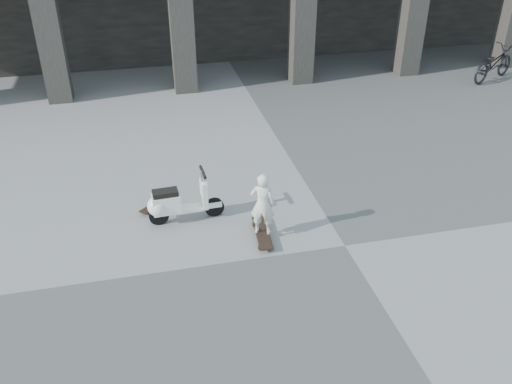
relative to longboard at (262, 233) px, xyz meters
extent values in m
plane|color=#4D4D4B|center=(1.35, -0.59, -0.08)|extent=(90.00, 90.00, 0.00)
cube|color=#2D2A25|center=(-4.01, 7.91, 1.92)|extent=(0.65, 0.65, 4.00)
cube|color=#2D2A25|center=(-0.44, 7.91, 1.92)|extent=(0.65, 0.65, 4.00)
cube|color=#2D2A25|center=(3.13, 7.91, 1.92)|extent=(0.65, 0.65, 4.00)
cube|color=#2D2A25|center=(6.71, 7.91, 1.92)|extent=(0.65, 0.65, 4.00)
cube|color=black|center=(0.00, 0.00, 0.01)|extent=(0.33, 1.05, 0.02)
cube|color=#B2B2B7|center=(0.03, 0.36, -0.03)|extent=(0.22, 0.07, 0.03)
cube|color=#B2B2B7|center=(-0.03, -0.36, -0.03)|extent=(0.22, 0.07, 0.03)
cylinder|color=black|center=(-0.08, 0.37, -0.04)|extent=(0.04, 0.08, 0.08)
cylinder|color=black|center=(0.14, 0.35, -0.04)|extent=(0.04, 0.08, 0.08)
cylinder|color=black|center=(-0.14, -0.35, -0.04)|extent=(0.04, 0.08, 0.08)
cylinder|color=black|center=(0.08, -0.37, -0.04)|extent=(0.04, 0.08, 0.08)
cube|color=black|center=(-1.79, 1.41, 0.00)|extent=(0.68, 0.63, 0.02)
cube|color=#B2B2B7|center=(-1.59, 1.58, -0.04)|extent=(0.14, 0.16, 0.03)
cube|color=#B2B2B7|center=(-1.98, 1.24, -0.04)|extent=(0.14, 0.16, 0.03)
cylinder|color=black|center=(-1.64, 1.64, -0.05)|extent=(0.07, 0.06, 0.07)
cylinder|color=black|center=(-1.53, 1.52, -0.05)|extent=(0.07, 0.06, 0.07)
cylinder|color=black|center=(-2.04, 1.30, -0.05)|extent=(0.07, 0.06, 0.07)
cylinder|color=black|center=(-1.93, 1.18, -0.05)|extent=(0.07, 0.06, 0.07)
imported|color=silver|center=(0.00, 0.00, 0.61)|extent=(0.50, 0.42, 1.18)
cylinder|color=black|center=(-0.72, 0.90, 0.10)|extent=(0.37, 0.11, 0.37)
cylinder|color=black|center=(-1.76, 0.85, 0.10)|extent=(0.37, 0.11, 0.37)
cube|color=white|center=(-1.21, 0.88, 0.16)|extent=(0.56, 0.27, 0.06)
cube|color=white|center=(-1.61, 0.86, 0.33)|extent=(0.52, 0.32, 0.35)
sphere|color=white|center=(-1.76, 0.85, 0.30)|extent=(0.39, 0.39, 0.39)
cube|color=black|center=(-1.61, 0.86, 0.56)|extent=(0.47, 0.26, 0.09)
cube|color=white|center=(-0.90, 0.89, 0.42)|extent=(0.11, 0.32, 0.53)
cube|color=white|center=(-0.72, 0.90, 0.18)|extent=(0.28, 0.14, 0.11)
cylinder|color=#B2B2B7|center=(-0.90, 0.89, 0.76)|extent=(0.09, 0.09, 0.28)
cylinder|color=black|center=(-0.90, 0.89, 0.88)|extent=(0.08, 0.46, 0.06)
sphere|color=white|center=(-0.84, 0.90, 0.65)|extent=(0.11, 0.11, 0.11)
imported|color=black|center=(9.03, 6.68, 0.44)|extent=(2.10, 1.51, 1.05)
camera|label=1|loc=(-1.91, -7.72, 5.56)|focal=38.00mm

